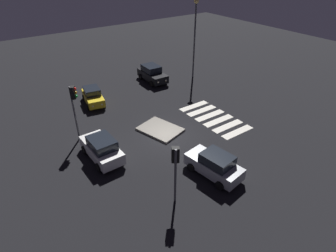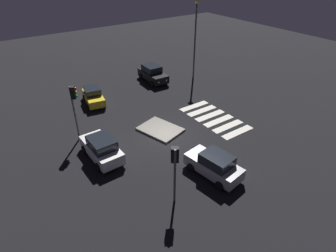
# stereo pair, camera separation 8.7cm
# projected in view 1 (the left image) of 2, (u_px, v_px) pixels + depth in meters

# --- Properties ---
(ground_plane) EXTENTS (80.00, 80.00, 0.00)m
(ground_plane) POSITION_uv_depth(u_px,v_px,m) (168.00, 136.00, 23.25)
(ground_plane) COLOR black
(traffic_island) EXTENTS (4.01, 3.42, 0.18)m
(traffic_island) POSITION_uv_depth(u_px,v_px,m) (160.00, 129.00, 23.98)
(traffic_island) COLOR gray
(traffic_island) RESTS_ON ground
(car_silver) EXTENTS (4.16, 2.32, 1.74)m
(car_silver) POSITION_uv_depth(u_px,v_px,m) (214.00, 165.00, 18.83)
(car_silver) COLOR #9EA0A5
(car_silver) RESTS_ON ground
(car_yellow) EXTENTS (3.83, 2.20, 1.60)m
(car_yellow) POSITION_uv_depth(u_px,v_px,m) (93.00, 96.00, 27.91)
(car_yellow) COLOR gold
(car_yellow) RESTS_ON ground
(car_white) EXTENTS (4.16, 2.02, 1.79)m
(car_white) POSITION_uv_depth(u_px,v_px,m) (102.00, 148.00, 20.36)
(car_white) COLOR silver
(car_white) RESTS_ON ground
(car_black) EXTENTS (4.32, 2.13, 1.85)m
(car_black) POSITION_uv_depth(u_px,v_px,m) (152.00, 74.00, 32.65)
(car_black) COLOR black
(car_black) RESTS_ON ground
(traffic_light_west) EXTENTS (0.53, 0.54, 3.89)m
(traffic_light_west) POSITION_uv_depth(u_px,v_px,m) (175.00, 161.00, 15.81)
(traffic_light_west) COLOR #47474C
(traffic_light_west) RESTS_ON ground
(traffic_light_north) EXTENTS (0.54, 0.53, 4.61)m
(traffic_light_north) POSITION_uv_depth(u_px,v_px,m) (74.00, 100.00, 21.09)
(traffic_light_north) COLOR #47474C
(traffic_light_north) RESTS_ON ground
(street_lamp) EXTENTS (0.56, 0.56, 8.82)m
(street_lamp) POSITION_uv_depth(u_px,v_px,m) (195.00, 27.00, 31.11)
(street_lamp) COLOR #47474C
(street_lamp) RESTS_ON ground
(crosswalk_near) EXTENTS (6.45, 3.20, 0.02)m
(crosswalk_near) POSITION_uv_depth(u_px,v_px,m) (214.00, 118.00, 25.77)
(crosswalk_near) COLOR silver
(crosswalk_near) RESTS_ON ground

